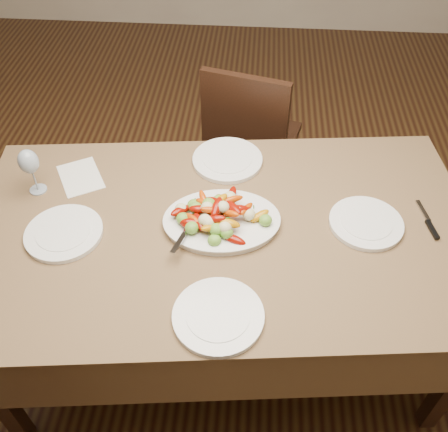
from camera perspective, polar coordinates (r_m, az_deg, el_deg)
floor at (r=2.57m, az=-0.51°, el=-8.44°), size 6.00×6.00×0.00m
dining_table at (r=2.10m, az=-0.00°, el=-8.44°), size 1.95×1.24×0.76m
chair_far at (r=2.68m, az=3.43°, el=8.77°), size 0.52×0.52×0.95m
serving_platter at (r=1.81m, az=-0.25°, el=-0.70°), size 0.44×0.35×0.02m
roasted_vegetables at (r=1.77m, az=-0.26°, el=0.58°), size 0.36×0.27×0.09m
serving_spoon at (r=1.76m, az=-2.34°, el=-0.80°), size 0.29×0.13×0.03m
plate_left at (r=1.87m, az=-17.82°, el=-1.88°), size 0.28×0.28×0.02m
plate_right at (r=1.88m, az=15.91°, el=-0.79°), size 0.27×0.27×0.02m
plate_far at (r=2.07m, az=0.40°, el=6.42°), size 0.29×0.29×0.02m
plate_near at (r=1.56m, az=-0.66°, el=-11.36°), size 0.28×0.28×0.02m
wine_glass at (r=2.02m, az=-21.15°, el=4.91°), size 0.08×0.08×0.20m
menu_card at (r=2.09m, az=-16.07°, el=4.32°), size 0.23×0.26×0.00m
table_knife at (r=1.97m, az=22.26°, el=-0.57°), size 0.06×0.20×0.01m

